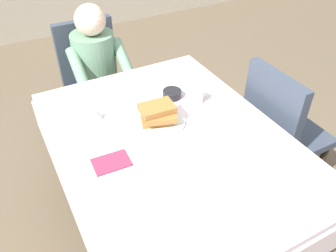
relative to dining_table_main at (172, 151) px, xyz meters
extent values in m
plane|color=brown|center=(0.00, 0.00, -0.65)|extent=(14.00, 14.00, 0.00)
cube|color=silver|center=(0.00, 0.00, 0.07)|extent=(1.10, 1.50, 0.04)
cube|color=silver|center=(0.00, 0.76, -0.04)|extent=(1.10, 0.01, 0.18)
cube|color=silver|center=(-0.56, 0.00, -0.04)|extent=(0.01, 1.50, 0.18)
cube|color=silver|center=(0.56, 0.00, -0.04)|extent=(0.01, 1.50, 0.18)
cylinder|color=brown|center=(0.47, -0.67, -0.30)|extent=(0.07, 0.07, 0.70)
cylinder|color=brown|center=(-0.47, 0.67, -0.30)|extent=(0.07, 0.07, 0.70)
cylinder|color=brown|center=(0.47, 0.67, -0.30)|extent=(0.07, 0.07, 0.70)
cube|color=#384251|center=(-0.05, 1.07, -0.23)|extent=(0.44, 0.44, 0.05)
cube|color=#384251|center=(-0.05, 1.27, 0.04)|extent=(0.44, 0.06, 0.48)
cylinder|color=#2D2319|center=(0.13, 0.89, -0.45)|extent=(0.04, 0.04, 0.40)
cylinder|color=#2D2319|center=(-0.23, 0.89, -0.45)|extent=(0.04, 0.04, 0.40)
cylinder|color=#2D2319|center=(0.13, 1.25, -0.45)|extent=(0.04, 0.04, 0.40)
cylinder|color=#2D2319|center=(-0.23, 1.25, -0.45)|extent=(0.04, 0.04, 0.40)
cylinder|color=gray|center=(-0.05, 1.05, 0.03)|extent=(0.30, 0.30, 0.46)
sphere|color=beige|center=(-0.05, 1.03, 0.36)|extent=(0.21, 0.21, 0.21)
cylinder|color=gray|center=(0.11, 0.91, 0.10)|extent=(0.08, 0.29, 0.23)
cylinder|color=gray|center=(-0.21, 0.91, 0.10)|extent=(0.08, 0.29, 0.23)
cylinder|color=#383D51|center=(0.03, 0.87, -0.43)|extent=(0.10, 0.10, 0.45)
cylinder|color=#383D51|center=(-0.13, 0.87, -0.43)|extent=(0.10, 0.10, 0.45)
cube|color=#384251|center=(0.87, 0.00, -0.23)|extent=(0.44, 0.44, 0.05)
cube|color=#384251|center=(0.67, 0.00, 0.04)|extent=(0.06, 0.44, 0.48)
cylinder|color=#2D2319|center=(1.05, 0.18, -0.45)|extent=(0.04, 0.04, 0.40)
cylinder|color=#2D2319|center=(1.05, -0.18, -0.45)|extent=(0.04, 0.04, 0.40)
cylinder|color=#2D2319|center=(0.69, 0.18, -0.45)|extent=(0.04, 0.04, 0.40)
cylinder|color=#2D2319|center=(0.69, -0.18, -0.45)|extent=(0.04, 0.04, 0.40)
cylinder|color=white|center=(0.00, 0.15, 0.10)|extent=(0.28, 0.28, 0.02)
cube|color=#A36B33|center=(-0.01, 0.15, 0.12)|extent=(0.20, 0.17, 0.03)
cube|color=#A36B33|center=(0.00, 0.13, 0.15)|extent=(0.19, 0.18, 0.03)
cube|color=#A36B33|center=(-0.01, 0.15, 0.18)|extent=(0.19, 0.14, 0.03)
cylinder|color=white|center=(0.28, 0.22, 0.13)|extent=(0.08, 0.08, 0.08)
torus|color=white|center=(0.33, 0.22, 0.14)|extent=(0.05, 0.01, 0.05)
cylinder|color=black|center=(0.18, 0.33, 0.11)|extent=(0.11, 0.11, 0.04)
cone|color=silver|center=(-0.29, 0.34, 0.13)|extent=(0.08, 0.08, 0.07)
cube|color=silver|center=(-0.19, 0.13, 0.09)|extent=(0.03, 0.18, 0.00)
cube|color=silver|center=(0.19, 0.13, 0.09)|extent=(0.03, 0.20, 0.00)
cube|color=silver|center=(0.05, -0.18, 0.09)|extent=(0.15, 0.05, 0.00)
cube|color=#8C2D4C|center=(-0.34, -0.02, 0.09)|extent=(0.18, 0.13, 0.01)
camera|label=1|loc=(-0.65, -1.17, 1.23)|focal=37.09mm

